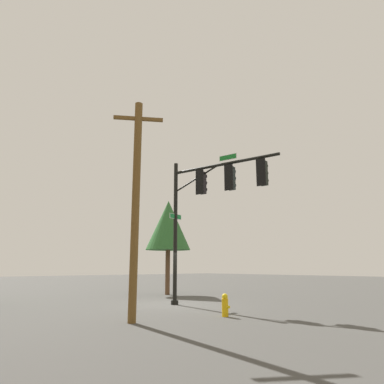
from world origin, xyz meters
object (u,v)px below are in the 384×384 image
Objects in this scene: utility_pole at (136,203)px; tree_mid at (168,225)px; signal_pole_assembly at (212,195)px; fire_hydrant at (225,305)px.

utility_pole is 12.17m from tree_mid.
signal_pole_assembly reaches higher than fire_hydrant.
utility_pole is at bearing -43.26° from tree_mid.
fire_hydrant is at bearing -26.54° from tree_mid.
utility_pole reaches higher than signal_pole_assembly.
tree_mid reaches higher than fire_hydrant.
utility_pole is at bearing -74.30° from signal_pole_assembly.
fire_hydrant is 0.13× the size of tree_mid.
tree_mid is at bearing 136.74° from utility_pole.
signal_pole_assembly is 5.58m from utility_pole.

